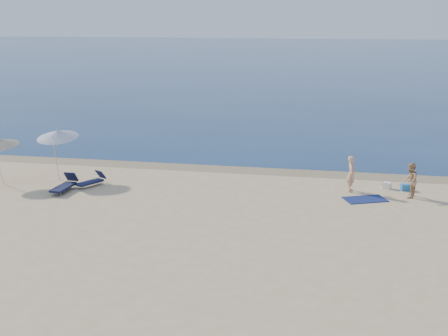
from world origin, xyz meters
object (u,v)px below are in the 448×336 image
object	(u,v)px
person_left	(351,174)
person_right	(410,180)
blue_cooler	(405,187)
umbrella_near	(57,134)

from	to	relation	value
person_left	person_right	world-z (taller)	person_left
person_left	blue_cooler	xyz separation A→B (m)	(2.53, 0.60, -0.69)
blue_cooler	umbrella_near	bearing A→B (deg)	171.73
person_left	umbrella_near	world-z (taller)	umbrella_near
person_right	umbrella_near	distance (m)	16.84
person_left	umbrella_near	bearing A→B (deg)	92.33
person_right	umbrella_near	bearing A→B (deg)	-73.83
person_left	blue_cooler	bearing A→B (deg)	-76.44
umbrella_near	person_right	bearing A→B (deg)	1.52
person_right	blue_cooler	size ratio (longest dim) A/B	3.77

